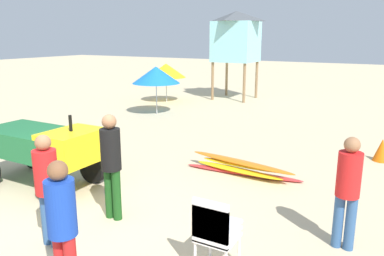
{
  "coord_description": "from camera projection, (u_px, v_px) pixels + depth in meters",
  "views": [
    {
      "loc": [
        4.27,
        -3.9,
        2.91
      ],
      "look_at": [
        0.29,
        3.16,
        0.94
      ],
      "focal_mm": 35.67,
      "sensor_mm": 36.0,
      "label": 1
    }
  ],
  "objects": [
    {
      "name": "lifeguard_far_right",
      "position": [
        47.0,
        184.0,
        5.24
      ],
      "size": [
        0.32,
        0.32,
        1.62
      ],
      "color": "#33598C",
      "rests_on": "ground"
    },
    {
      "name": "utility_cart",
      "position": [
        43.0,
        147.0,
        7.5
      ],
      "size": [
        2.55,
        1.28,
        1.5
      ],
      "color": "#1E6B38",
      "rests_on": "ground"
    },
    {
      "name": "surfboard_pile",
      "position": [
        241.0,
        167.0,
        8.17
      ],
      "size": [
        2.59,
        0.64,
        0.32
      ],
      "color": "red",
      "rests_on": "ground"
    },
    {
      "name": "lifeguard_near_center",
      "position": [
        111.0,
        160.0,
        6.02
      ],
      "size": [
        0.32,
        0.32,
        1.73
      ],
      "color": "#194C19",
      "rests_on": "ground"
    },
    {
      "name": "lifeguard_tower",
      "position": [
        236.0,
        37.0,
        17.38
      ],
      "size": [
        1.98,
        1.98,
        3.98
      ],
      "color": "olive",
      "rests_on": "ground"
    },
    {
      "name": "lifeguard_near_left",
      "position": [
        62.0,
        222.0,
        4.12
      ],
      "size": [
        0.32,
        0.32,
        1.65
      ],
      "color": "red",
      "rests_on": "ground"
    },
    {
      "name": "beach_umbrella_mid",
      "position": [
        166.0,
        70.0,
        16.9
      ],
      "size": [
        1.74,
        1.74,
        1.71
      ],
      "color": "beige",
      "rests_on": "ground"
    },
    {
      "name": "traffic_cone_near",
      "position": [
        382.0,
        150.0,
        9.04
      ],
      "size": [
        0.38,
        0.38,
        0.54
      ],
      "primitive_type": "cone",
      "color": "orange",
      "rests_on": "ground"
    },
    {
      "name": "stacked_plastic_chairs",
      "position": [
        215.0,
        229.0,
        4.68
      ],
      "size": [
        0.48,
        0.48,
        1.02
      ],
      "color": "white",
      "rests_on": "ground"
    },
    {
      "name": "beach_umbrella_left",
      "position": [
        156.0,
        75.0,
        14.21
      ],
      "size": [
        1.78,
        1.78,
        1.8
      ],
      "color": "beige",
      "rests_on": "ground"
    },
    {
      "name": "ground",
      "position": [
        78.0,
        225.0,
        6.03
      ],
      "size": [
        80.0,
        80.0,
        0.0
      ],
      "primitive_type": "plane",
      "color": "beige"
    },
    {
      "name": "lifeguard_near_right",
      "position": [
        348.0,
        186.0,
        5.17
      ],
      "size": [
        0.32,
        0.32,
        1.62
      ],
      "color": "#33598C",
      "rests_on": "ground"
    }
  ]
}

